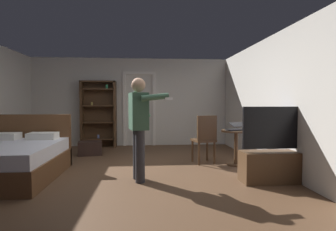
{
  "coord_description": "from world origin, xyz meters",
  "views": [
    {
      "loc": [
        0.41,
        -4.77,
        1.26
      ],
      "look_at": [
        0.82,
        0.12,
        1.02
      ],
      "focal_mm": 29.02,
      "sensor_mm": 36.0,
      "label": 1
    }
  ],
  "objects_px": {
    "side_table": "(236,142)",
    "wooden_chair": "(205,137)",
    "laptop": "(236,128)",
    "person_blue_shirt": "(139,122)",
    "bed": "(8,160)",
    "bookshelf": "(99,111)",
    "suitcase_dark": "(90,148)",
    "bottle_on_table": "(245,125)",
    "tv_flatscreen": "(277,160)"
  },
  "relations": [
    {
      "from": "person_blue_shirt",
      "to": "suitcase_dark",
      "type": "distance_m",
      "value": 2.66
    },
    {
      "from": "suitcase_dark",
      "to": "laptop",
      "type": "bearing_deg",
      "value": -34.28
    },
    {
      "from": "tv_flatscreen",
      "to": "bottle_on_table",
      "type": "bearing_deg",
      "value": 96.97
    },
    {
      "from": "bookshelf",
      "to": "bottle_on_table",
      "type": "bearing_deg",
      "value": -38.48
    },
    {
      "from": "wooden_chair",
      "to": "laptop",
      "type": "bearing_deg",
      "value": -22.03
    },
    {
      "from": "laptop",
      "to": "wooden_chair",
      "type": "bearing_deg",
      "value": 157.97
    },
    {
      "from": "wooden_chair",
      "to": "person_blue_shirt",
      "type": "relative_size",
      "value": 0.6
    },
    {
      "from": "bottle_on_table",
      "to": "person_blue_shirt",
      "type": "height_order",
      "value": "person_blue_shirt"
    },
    {
      "from": "person_blue_shirt",
      "to": "bed",
      "type": "bearing_deg",
      "value": 172.04
    },
    {
      "from": "bookshelf",
      "to": "wooden_chair",
      "type": "height_order",
      "value": "bookshelf"
    },
    {
      "from": "wooden_chair",
      "to": "suitcase_dark",
      "type": "height_order",
      "value": "wooden_chair"
    },
    {
      "from": "bed",
      "to": "side_table",
      "type": "bearing_deg",
      "value": 8.37
    },
    {
      "from": "side_table",
      "to": "wooden_chair",
      "type": "relative_size",
      "value": 0.71
    },
    {
      "from": "suitcase_dark",
      "to": "wooden_chair",
      "type": "bearing_deg",
      "value": -34.68
    },
    {
      "from": "bookshelf",
      "to": "wooden_chair",
      "type": "xyz_separation_m",
      "value": [
        2.51,
        -2.31,
        -0.45
      ]
    },
    {
      "from": "side_table",
      "to": "bottle_on_table",
      "type": "xyz_separation_m",
      "value": [
        0.14,
        -0.08,
        0.35
      ]
    },
    {
      "from": "bookshelf",
      "to": "side_table",
      "type": "xyz_separation_m",
      "value": [
        3.1,
        -2.49,
        -0.53
      ]
    },
    {
      "from": "laptop",
      "to": "bottle_on_table",
      "type": "height_order",
      "value": "bottle_on_table"
    },
    {
      "from": "bookshelf",
      "to": "person_blue_shirt",
      "type": "height_order",
      "value": "bookshelf"
    },
    {
      "from": "bed",
      "to": "tv_flatscreen",
      "type": "bearing_deg",
      "value": -7.29
    },
    {
      "from": "bed",
      "to": "person_blue_shirt",
      "type": "bearing_deg",
      "value": -7.96
    },
    {
      "from": "tv_flatscreen",
      "to": "person_blue_shirt",
      "type": "bearing_deg",
      "value": 173.38
    },
    {
      "from": "bookshelf",
      "to": "bottle_on_table",
      "type": "distance_m",
      "value": 4.14
    },
    {
      "from": "bed",
      "to": "wooden_chair",
      "type": "bearing_deg",
      "value": 12.78
    },
    {
      "from": "person_blue_shirt",
      "to": "bookshelf",
      "type": "bearing_deg",
      "value": 109.5
    },
    {
      "from": "bed",
      "to": "suitcase_dark",
      "type": "height_order",
      "value": "bed"
    },
    {
      "from": "bed",
      "to": "laptop",
      "type": "height_order",
      "value": "bed"
    },
    {
      "from": "tv_flatscreen",
      "to": "laptop",
      "type": "distance_m",
      "value": 1.22
    },
    {
      "from": "bed",
      "to": "suitcase_dark",
      "type": "relative_size",
      "value": 3.54
    },
    {
      "from": "tv_flatscreen",
      "to": "person_blue_shirt",
      "type": "xyz_separation_m",
      "value": [
        -2.17,
        0.25,
        0.6
      ]
    },
    {
      "from": "tv_flatscreen",
      "to": "bottle_on_table",
      "type": "relative_size",
      "value": 4.37
    },
    {
      "from": "bookshelf",
      "to": "tv_flatscreen",
      "type": "height_order",
      "value": "bookshelf"
    },
    {
      "from": "bed",
      "to": "suitcase_dark",
      "type": "bearing_deg",
      "value": 64.1
    },
    {
      "from": "bookshelf",
      "to": "suitcase_dark",
      "type": "height_order",
      "value": "bookshelf"
    },
    {
      "from": "laptop",
      "to": "person_blue_shirt",
      "type": "xyz_separation_m",
      "value": [
        -1.88,
        -0.86,
        0.19
      ]
    },
    {
      "from": "person_blue_shirt",
      "to": "suitcase_dark",
      "type": "xyz_separation_m",
      "value": [
        -1.22,
        2.23,
        -0.78
      ]
    },
    {
      "from": "bottle_on_table",
      "to": "tv_flatscreen",
      "type": "bearing_deg",
      "value": -83.03
    },
    {
      "from": "side_table",
      "to": "tv_flatscreen",
      "type": "bearing_deg",
      "value": -76.75
    },
    {
      "from": "bed",
      "to": "side_table",
      "type": "height_order",
      "value": "bed"
    },
    {
      "from": "side_table",
      "to": "laptop",
      "type": "relative_size",
      "value": 1.78
    },
    {
      "from": "tv_flatscreen",
      "to": "bed",
      "type": "bearing_deg",
      "value": 172.71
    },
    {
      "from": "bottle_on_table",
      "to": "person_blue_shirt",
      "type": "xyz_separation_m",
      "value": [
        -2.04,
        -0.82,
        0.13
      ]
    },
    {
      "from": "bed",
      "to": "suitcase_dark",
      "type": "xyz_separation_m",
      "value": [
        0.94,
        1.93,
        -0.14
      ]
    },
    {
      "from": "bed",
      "to": "bottle_on_table",
      "type": "distance_m",
      "value": 4.26
    },
    {
      "from": "tv_flatscreen",
      "to": "side_table",
      "type": "bearing_deg",
      "value": 103.25
    },
    {
      "from": "tv_flatscreen",
      "to": "suitcase_dark",
      "type": "height_order",
      "value": "tv_flatscreen"
    },
    {
      "from": "wooden_chair",
      "to": "person_blue_shirt",
      "type": "height_order",
      "value": "person_blue_shirt"
    },
    {
      "from": "wooden_chair",
      "to": "bed",
      "type": "bearing_deg",
      "value": -167.22
    },
    {
      "from": "laptop",
      "to": "suitcase_dark",
      "type": "xyz_separation_m",
      "value": [
        -3.1,
        1.37,
        -0.59
      ]
    },
    {
      "from": "bottle_on_table",
      "to": "suitcase_dark",
      "type": "bearing_deg",
      "value": 156.62
    }
  ]
}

